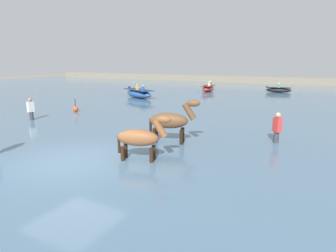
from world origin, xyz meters
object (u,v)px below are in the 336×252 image
Objects in this scene: horse_lead_bay at (171,122)px; boat_distant_east at (279,90)px; boat_near_port at (208,88)px; horse_trailing_chestnut at (140,139)px; channel_buoy at (76,109)px; boat_near_starboard at (139,94)px; person_wading_mid at (277,132)px; person_spectator_far at (31,112)px.

boat_distant_east is at bearing 86.86° from horse_lead_bay.
boat_near_port reaches higher than boat_distant_east.
channel_buoy is (-8.57, 5.61, -0.50)m from horse_trailing_chestnut.
boat_distant_east is (1.11, 23.82, -0.42)m from horse_trailing_chestnut.
horse_trailing_chestnut is at bearing -88.03° from horse_lead_bay.
boat_near_starboard is 15.62m from person_wading_mid.
person_spectator_far is (-9.81, -21.22, 0.17)m from boat_distant_east.
boat_distant_east is 3.13× the size of channel_buoy.
boat_near_starboard is at bearing -134.20° from boat_distant_east.
boat_near_starboard is at bearing 91.75° from person_spectator_far.
person_spectator_far is at bearing -173.01° from person_wading_mid.
channel_buoy is at bearing -100.47° from boat_near_port.
boat_near_port is (-6.74, -2.33, 0.05)m from boat_distant_east.
channel_buoy is at bearing 87.46° from person_spectator_far.
boat_near_port is 19.65m from person_wading_mid.
horse_lead_bay is at bearing 91.97° from horse_trailing_chestnut.
boat_near_port reaches higher than channel_buoy.
person_wading_mid is 12.18m from channel_buoy.
horse_lead_bay is 2.63× the size of channel_buoy.
person_spectator_far is 2.02× the size of channel_buoy.
horse_lead_bay is 4.07m from person_wading_mid.
person_wading_mid reaches higher than boat_distant_east.
channel_buoy is (0.13, 3.01, -0.24)m from person_spectator_far.
person_wading_mid is 2.02× the size of channel_buoy.
channel_buoy is (-8.49, 3.40, -0.63)m from horse_lead_bay.
horse_lead_bay is 1.30× the size of person_wading_mid.
channel_buoy is at bearing -117.98° from boat_distant_east.
boat_near_port is at bearing 117.74° from person_wading_mid.
person_wading_mid is 12.31m from person_spectator_far.
channel_buoy is at bearing 158.18° from horse_lead_bay.
person_wading_mid is at bearing 49.37° from horse_trailing_chestnut.
horse_trailing_chestnut reaches higher than person_spectator_far.
boat_near_port is 1.69× the size of person_spectator_far.
channel_buoy is (-2.93, -15.88, -0.12)m from boat_near_port.
horse_lead_bay reaches higher than person_spectator_far.
horse_lead_bay reaches higher than boat_near_port.
boat_near_starboard is 4.69× the size of channel_buoy.
person_wading_mid is at bearing -62.26° from boat_near_port.
horse_lead_bay is at bearing -93.14° from boat_distant_east.
person_spectator_far is at bearing 163.36° from horse_trailing_chestnut.
boat_near_port is (-5.63, 21.49, -0.37)m from horse_trailing_chestnut.
boat_near_starboard is 8.78m from boat_near_port.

